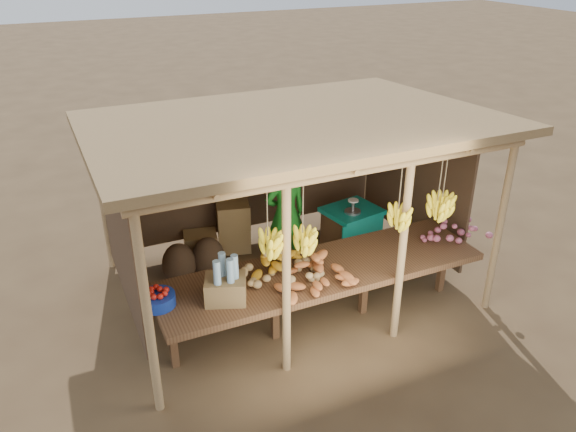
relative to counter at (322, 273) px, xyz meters
name	(u,v)px	position (x,y,z in m)	size (l,w,h in m)	color
ground	(288,285)	(0.00, 0.95, -0.74)	(60.00, 60.00, 0.00)	brown
stall_structure	(293,155)	(0.02, 0.87, 1.17)	(4.70, 3.50, 2.43)	tan
counter	(322,273)	(0.00, 0.00, 0.00)	(3.90, 1.05, 0.80)	brown
potato_heap	(280,266)	(-0.55, -0.03, 0.24)	(0.88, 0.53, 0.36)	tan
sweet_potato_heap	(316,268)	(-0.19, -0.22, 0.24)	(0.97, 0.58, 0.36)	#C16731
onion_heap	(457,225)	(1.90, -0.05, 0.24)	(0.87, 0.52, 0.36)	#C15D77
banana_pile	(279,256)	(-0.46, 0.19, 0.24)	(0.63, 0.38, 0.35)	yellow
tomato_basin	(157,299)	(-1.90, 0.06, 0.14)	(0.38, 0.38, 0.20)	navy
bottle_box	(225,283)	(-1.22, -0.14, 0.27)	(0.52, 0.47, 0.54)	olive
vendor	(286,214)	(0.16, 1.38, 0.11)	(0.62, 0.41, 1.69)	#1B791E
tarp_crate	(351,229)	(1.23, 1.40, -0.36)	(0.87, 0.79, 0.92)	brown
carton_stack	(223,233)	(-0.51, 2.15, -0.41)	(1.06, 0.47, 0.75)	olive
burlap_sacks	(194,258)	(-1.08, 1.72, -0.47)	(0.89, 0.46, 0.63)	#4C3623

